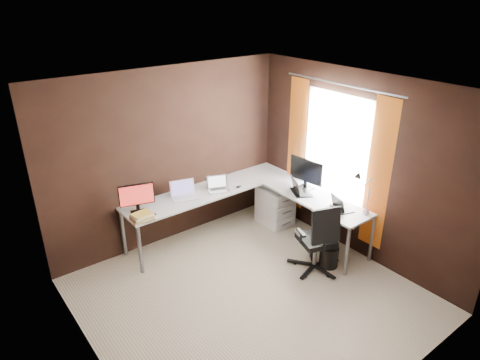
{
  "coord_description": "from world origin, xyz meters",
  "views": [
    {
      "loc": [
        -2.62,
        -3.18,
        3.4
      ],
      "look_at": [
        0.58,
        0.95,
        1.05
      ],
      "focal_mm": 32.0,
      "sensor_mm": 36.0,
      "label": 1
    }
  ],
  "objects_px": {
    "laptop_silver": "(218,187)",
    "laptop_black_big": "(299,190)",
    "wastebasket": "(329,256)",
    "drawer_pedestal": "(275,206)",
    "monitor_left": "(137,197)",
    "desk_lamp": "(362,189)",
    "monitor_right": "(306,172)",
    "book_stack": "(142,217)",
    "office_chair": "(317,251)",
    "laptop_white": "(184,194)",
    "laptop_black_small": "(340,206)"
  },
  "relations": [
    {
      "from": "laptop_black_big",
      "to": "laptop_black_small",
      "type": "distance_m",
      "value": 0.69
    },
    {
      "from": "monitor_left",
      "to": "wastebasket",
      "type": "xyz_separation_m",
      "value": [
        1.89,
        -1.66,
        -0.81
      ]
    },
    {
      "from": "monitor_right",
      "to": "laptop_white",
      "type": "height_order",
      "value": "monitor_right"
    },
    {
      "from": "laptop_black_small",
      "to": "laptop_black_big",
      "type": "bearing_deg",
      "value": 24.23
    },
    {
      "from": "monitor_left",
      "to": "desk_lamp",
      "type": "relative_size",
      "value": 0.78
    },
    {
      "from": "drawer_pedestal",
      "to": "laptop_black_small",
      "type": "bearing_deg",
      "value": -87.51
    },
    {
      "from": "laptop_black_big",
      "to": "wastebasket",
      "type": "xyz_separation_m",
      "value": [
        -0.17,
        -0.78,
        -0.64
      ]
    },
    {
      "from": "laptop_silver",
      "to": "book_stack",
      "type": "bearing_deg",
      "value": -153.39
    },
    {
      "from": "book_stack",
      "to": "office_chair",
      "type": "height_order",
      "value": "office_chair"
    },
    {
      "from": "monitor_left",
      "to": "laptop_black_small",
      "type": "relative_size",
      "value": 1.3
    },
    {
      "from": "drawer_pedestal",
      "to": "desk_lamp",
      "type": "height_order",
      "value": "desk_lamp"
    },
    {
      "from": "laptop_black_small",
      "to": "desk_lamp",
      "type": "height_order",
      "value": "desk_lamp"
    },
    {
      "from": "laptop_white",
      "to": "book_stack",
      "type": "height_order",
      "value": "laptop_white"
    },
    {
      "from": "laptop_white",
      "to": "laptop_black_big",
      "type": "bearing_deg",
      "value": -16.46
    },
    {
      "from": "office_chair",
      "to": "monitor_right",
      "type": "bearing_deg",
      "value": 73.93
    },
    {
      "from": "monitor_right",
      "to": "wastebasket",
      "type": "relative_size",
      "value": 1.91
    },
    {
      "from": "laptop_silver",
      "to": "drawer_pedestal",
      "type": "bearing_deg",
      "value": 3.06
    },
    {
      "from": "laptop_black_big",
      "to": "wastebasket",
      "type": "distance_m",
      "value": 1.02
    },
    {
      "from": "laptop_white",
      "to": "laptop_silver",
      "type": "height_order",
      "value": "laptop_white"
    },
    {
      "from": "monitor_left",
      "to": "book_stack",
      "type": "distance_m",
      "value": 0.29
    },
    {
      "from": "monitor_left",
      "to": "book_stack",
      "type": "relative_size",
      "value": 1.56
    },
    {
      "from": "drawer_pedestal",
      "to": "monitor_left",
      "type": "distance_m",
      "value": 2.22
    },
    {
      "from": "drawer_pedestal",
      "to": "monitor_left",
      "type": "height_order",
      "value": "monitor_left"
    },
    {
      "from": "drawer_pedestal",
      "to": "laptop_white",
      "type": "height_order",
      "value": "laptop_white"
    },
    {
      "from": "monitor_right",
      "to": "laptop_white",
      "type": "distance_m",
      "value": 1.78
    },
    {
      "from": "drawer_pedestal",
      "to": "laptop_silver",
      "type": "relative_size",
      "value": 1.68
    },
    {
      "from": "monitor_right",
      "to": "laptop_black_big",
      "type": "bearing_deg",
      "value": 99.93
    },
    {
      "from": "drawer_pedestal",
      "to": "book_stack",
      "type": "xyz_separation_m",
      "value": [
        -2.14,
        0.15,
        0.47
      ]
    },
    {
      "from": "laptop_black_big",
      "to": "laptop_black_small",
      "type": "bearing_deg",
      "value": -145.77
    },
    {
      "from": "monitor_right",
      "to": "desk_lamp",
      "type": "xyz_separation_m",
      "value": [
        0.0,
        -0.96,
        0.1
      ]
    },
    {
      "from": "monitor_right",
      "to": "desk_lamp",
      "type": "relative_size",
      "value": 0.98
    },
    {
      "from": "monitor_left",
      "to": "wastebasket",
      "type": "relative_size",
      "value": 1.53
    },
    {
      "from": "laptop_black_big",
      "to": "book_stack",
      "type": "relative_size",
      "value": 1.48
    },
    {
      "from": "drawer_pedestal",
      "to": "monitor_right",
      "type": "distance_m",
      "value": 0.84
    },
    {
      "from": "laptop_silver",
      "to": "office_chair",
      "type": "relative_size",
      "value": 0.37
    },
    {
      "from": "laptop_silver",
      "to": "book_stack",
      "type": "height_order",
      "value": "laptop_silver"
    },
    {
      "from": "drawer_pedestal",
      "to": "laptop_white",
      "type": "relative_size",
      "value": 1.49
    },
    {
      "from": "drawer_pedestal",
      "to": "desk_lamp",
      "type": "xyz_separation_m",
      "value": [
        0.16,
        -1.42,
        0.79
      ]
    },
    {
      "from": "monitor_right",
      "to": "wastebasket",
      "type": "bearing_deg",
      "value": 149.67
    },
    {
      "from": "laptop_silver",
      "to": "laptop_black_big",
      "type": "relative_size",
      "value": 0.85
    },
    {
      "from": "drawer_pedestal",
      "to": "book_stack",
      "type": "distance_m",
      "value": 2.2
    },
    {
      "from": "drawer_pedestal",
      "to": "book_stack",
      "type": "height_order",
      "value": "book_stack"
    },
    {
      "from": "laptop_black_big",
      "to": "wastebasket",
      "type": "relative_size",
      "value": 1.45
    },
    {
      "from": "laptop_black_big",
      "to": "laptop_black_small",
      "type": "relative_size",
      "value": 1.23
    },
    {
      "from": "laptop_white",
      "to": "office_chair",
      "type": "distance_m",
      "value": 1.97
    },
    {
      "from": "book_stack",
      "to": "laptop_silver",
      "type": "bearing_deg",
      "value": 5.92
    },
    {
      "from": "desk_lamp",
      "to": "wastebasket",
      "type": "bearing_deg",
      "value": 172.29
    },
    {
      "from": "monitor_right",
      "to": "laptop_black_big",
      "type": "distance_m",
      "value": 0.28
    },
    {
      "from": "monitor_left",
      "to": "desk_lamp",
      "type": "distance_m",
      "value": 2.87
    },
    {
      "from": "drawer_pedestal",
      "to": "office_chair",
      "type": "distance_m",
      "value": 1.3
    }
  ]
}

